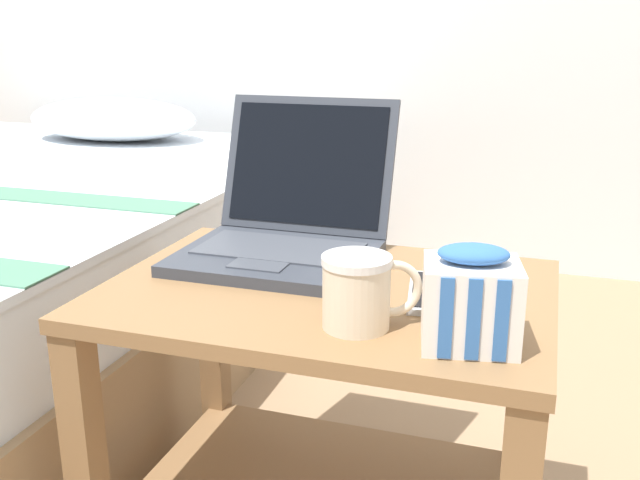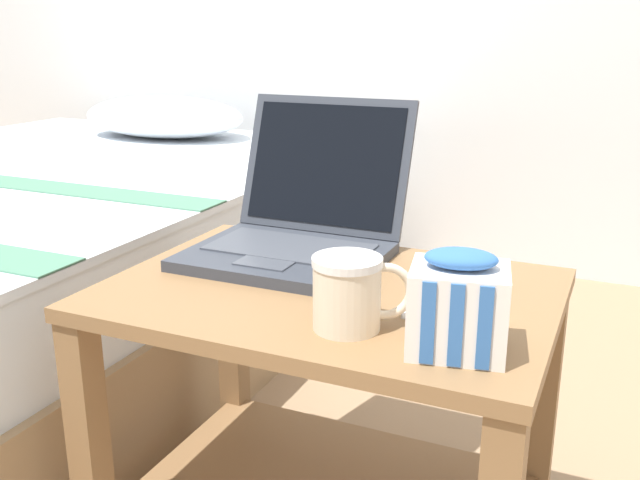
# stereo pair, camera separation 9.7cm
# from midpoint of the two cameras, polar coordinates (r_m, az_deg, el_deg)

# --- Properties ---
(bedside_table) EXTENTS (0.63, 0.46, 0.48)m
(bedside_table) POSITION_cam_midpoint_polar(r_m,az_deg,el_deg) (1.10, -2.02, -12.17)
(bedside_table) COLOR olive
(bedside_table) RESTS_ON ground_plane
(laptop) EXTENTS (0.30, 0.33, 0.24)m
(laptop) POSITION_cam_midpoint_polar(r_m,az_deg,el_deg) (1.16, -5.06, 1.17)
(laptop) COLOR #333842
(laptop) RESTS_ON bedside_table
(mug_front_left) EXTENTS (0.12, 0.09, 0.09)m
(mug_front_left) POSITION_cam_midpoint_polar(r_m,az_deg,el_deg) (0.87, -0.03, -3.91)
(mug_front_left) COLOR beige
(mug_front_left) RESTS_ON bedside_table
(snack_bag) EXTENTS (0.13, 0.11, 0.12)m
(snack_bag) POSITION_cam_midpoint_polar(r_m,az_deg,el_deg) (0.84, 8.73, -4.81)
(snack_bag) COLOR white
(snack_bag) RESTS_ON bedside_table
(cell_phone) EXTENTS (0.10, 0.17, 0.01)m
(cell_phone) POSITION_cam_midpoint_polar(r_m,az_deg,el_deg) (1.00, 6.66, -4.25)
(cell_phone) COLOR #B7BABC
(cell_phone) RESTS_ON bedside_table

